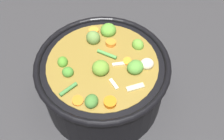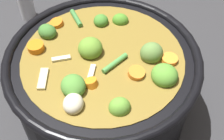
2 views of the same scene
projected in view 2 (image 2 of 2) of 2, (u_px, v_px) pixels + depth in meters
name	position (u px, v px, depth m)	size (l,w,h in m)	color
ground_plane	(104.00, 109.00, 0.61)	(1.10, 1.10, 0.00)	#2D2D30
cooking_pot	(104.00, 83.00, 0.55)	(0.33, 0.33, 0.18)	black
salt_shaker	(25.00, 2.00, 0.77)	(0.04, 0.04, 0.09)	silver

